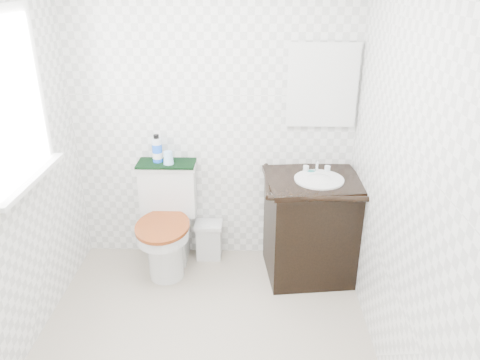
{
  "coord_description": "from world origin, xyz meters",
  "views": [
    {
      "loc": [
        0.3,
        -2.27,
        2.2
      ],
      "look_at": [
        0.22,
        0.75,
        0.87
      ],
      "focal_mm": 35.0,
      "sensor_mm": 36.0,
      "label": 1
    }
  ],
  "objects_px": {
    "toilet": "(167,226)",
    "cup": "(168,158)",
    "vanity": "(311,225)",
    "trash_bin": "(209,240)",
    "mouthwash_bottle": "(157,149)"
  },
  "relations": [
    {
      "from": "vanity",
      "to": "mouthwash_bottle",
      "type": "bearing_deg",
      "value": 170.45
    },
    {
      "from": "vanity",
      "to": "cup",
      "type": "xyz_separation_m",
      "value": [
        -1.11,
        0.16,
        0.48
      ]
    },
    {
      "from": "vanity",
      "to": "cup",
      "type": "relative_size",
      "value": 9.22
    },
    {
      "from": "toilet",
      "to": "cup",
      "type": "height_order",
      "value": "cup"
    },
    {
      "from": "vanity",
      "to": "cup",
      "type": "distance_m",
      "value": 1.22
    },
    {
      "from": "toilet",
      "to": "cup",
      "type": "xyz_separation_m",
      "value": [
        0.02,
        0.09,
        0.54
      ]
    },
    {
      "from": "mouthwash_bottle",
      "to": "cup",
      "type": "bearing_deg",
      "value": -26.51
    },
    {
      "from": "toilet",
      "to": "cup",
      "type": "distance_m",
      "value": 0.55
    },
    {
      "from": "cup",
      "to": "vanity",
      "type": "bearing_deg",
      "value": -8.02
    },
    {
      "from": "vanity",
      "to": "toilet",
      "type": "bearing_deg",
      "value": 176.87
    },
    {
      "from": "trash_bin",
      "to": "vanity",
      "type": "bearing_deg",
      "value": -13.54
    },
    {
      "from": "mouthwash_bottle",
      "to": "cup",
      "type": "height_order",
      "value": "mouthwash_bottle"
    },
    {
      "from": "toilet",
      "to": "vanity",
      "type": "xyz_separation_m",
      "value": [
        1.13,
        -0.06,
        0.06
      ]
    },
    {
      "from": "vanity",
      "to": "trash_bin",
      "type": "bearing_deg",
      "value": 166.46
    },
    {
      "from": "mouthwash_bottle",
      "to": "toilet",
      "type": "bearing_deg",
      "value": -64.37
    }
  ]
}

